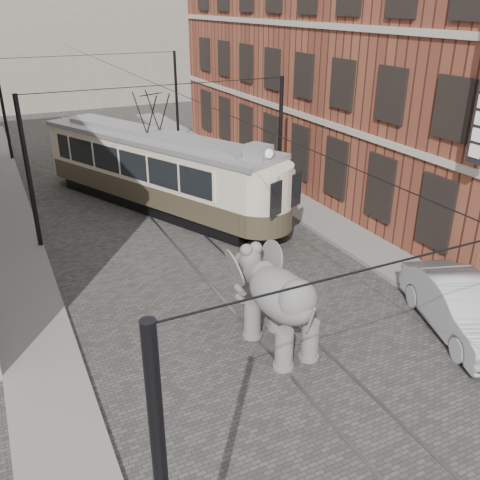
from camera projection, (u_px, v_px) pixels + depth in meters
ground at (233, 285)px, 18.26m from camera, size 120.00×120.00×0.00m
tram_rails at (233, 284)px, 18.26m from camera, size 1.54×80.00×0.02m
sidewalk_right at (372, 250)px, 20.61m from camera, size 2.00×60.00×0.15m
sidewalk_left at (35, 329)px, 15.65m from camera, size 2.00×60.00×0.15m
brick_building at (350, 63)px, 27.51m from camera, size 8.00×26.00×12.00m
distant_block at (47, 24)px, 48.15m from camera, size 28.00×10.00×14.00m
catenary at (175, 165)px, 21.04m from camera, size 11.00×30.20×6.00m
tram at (155, 153)px, 24.04m from camera, size 8.12×13.26×5.30m
elephant at (281, 307)px, 14.45m from camera, size 2.58×4.38×2.60m
parked_car at (461, 307)px, 15.40m from camera, size 3.14×5.16×1.60m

